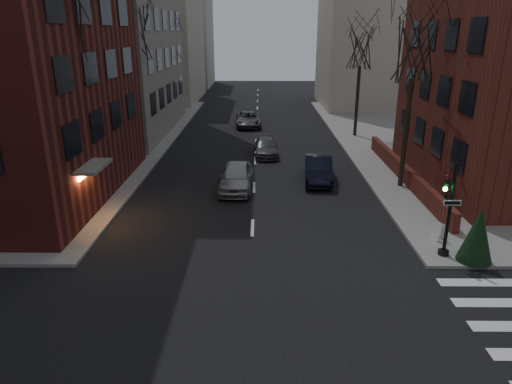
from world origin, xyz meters
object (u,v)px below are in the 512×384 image
at_px(car_lane_silver, 236,177).
at_px(car_lane_gray, 266,147).
at_px(sandwich_board, 440,232).
at_px(tree_right_a, 415,49).
at_px(streetlamp_near, 130,106).
at_px(tree_left_a, 63,42).
at_px(streetlamp_far, 181,77).
at_px(tree_left_b, 131,31).
at_px(parked_sedan, 318,169).
at_px(car_lane_far, 248,119).
at_px(traffic_signal, 447,215).
at_px(tree_right_b, 361,48).
at_px(evergreen_shrub, 478,235).
at_px(tree_left_c, 169,40).

distance_m(car_lane_silver, car_lane_gray, 8.15).
height_order(car_lane_silver, sandwich_board, car_lane_silver).
distance_m(tree_right_a, streetlamp_near, 17.87).
xyz_separation_m(streetlamp_near, car_lane_silver, (7.14, -4.43, -3.43)).
bearing_deg(tree_left_a, streetlamp_far, 88.77).
distance_m(tree_left_b, parked_sedan, 16.60).
bearing_deg(car_lane_far, traffic_signal, -75.14).
xyz_separation_m(traffic_signal, car_lane_silver, (-9.00, 8.58, -1.11)).
relative_size(parked_sedan, car_lane_far, 0.91).
bearing_deg(streetlamp_near, parked_sedan, -12.68).
height_order(tree_right_a, tree_right_b, tree_right_a).
xyz_separation_m(tree_left_b, streetlamp_far, (0.60, 16.00, -4.68)).
relative_size(streetlamp_near, car_lane_silver, 1.33).
height_order(traffic_signal, parked_sedan, traffic_signal).
distance_m(tree_left_b, streetlamp_far, 16.68).
relative_size(tree_left_b, parked_sedan, 2.31).
xyz_separation_m(car_lane_gray, evergreen_shrub, (8.24, -17.00, 0.66)).
bearing_deg(sandwich_board, car_lane_far, 85.66).
height_order(car_lane_gray, sandwich_board, car_lane_gray).
height_order(tree_right_b, car_lane_far, tree_right_b).
bearing_deg(car_lane_silver, streetlamp_near, 150.03).
bearing_deg(traffic_signal, car_lane_far, 107.59).
relative_size(streetlamp_far, parked_sedan, 1.34).
bearing_deg(parked_sedan, tree_right_a, -9.82).
bearing_deg(parked_sedan, streetlamp_far, 123.05).
bearing_deg(tree_right_a, car_lane_far, 117.36).
bearing_deg(car_lane_far, car_lane_silver, -93.51).
relative_size(tree_left_c, sandwich_board, 12.08).
bearing_deg(car_lane_silver, parked_sedan, 20.25).
height_order(tree_right_b, parked_sedan, tree_right_b).
bearing_deg(streetlamp_far, car_lane_silver, -73.70).
xyz_separation_m(traffic_signal, tree_right_b, (0.86, 23.01, 5.68)).
distance_m(streetlamp_near, streetlamp_far, 20.00).
relative_size(car_lane_far, sandwich_board, 6.38).
height_order(tree_left_a, parked_sedan, tree_left_a).
distance_m(car_lane_silver, car_lane_far, 18.98).
bearing_deg(tree_left_a, tree_left_c, 90.00).
height_order(tree_left_c, sandwich_board, tree_left_c).
distance_m(tree_right_a, parked_sedan, 8.79).
bearing_deg(streetlamp_near, tree_left_b, 98.53).
relative_size(tree_right_a, streetlamp_near, 1.55).
distance_m(tree_left_a, tree_left_b, 12.01).
distance_m(tree_left_c, streetlamp_near, 18.40).
distance_m(streetlamp_near, evergreen_shrub, 22.09).
height_order(traffic_signal, tree_right_b, tree_right_b).
bearing_deg(tree_right_a, traffic_signal, -95.47).
relative_size(streetlamp_far, sandwich_board, 7.80).
xyz_separation_m(parked_sedan, car_lane_gray, (-3.20, 6.25, -0.14)).
bearing_deg(streetlamp_near, tree_right_b, 30.47).
relative_size(tree_right_b, sandwich_board, 11.41).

